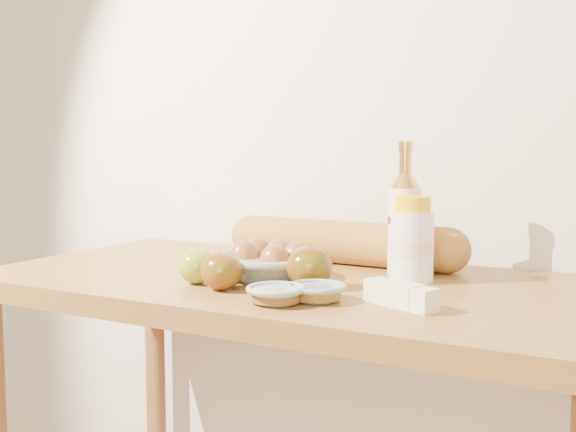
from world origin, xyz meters
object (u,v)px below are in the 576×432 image
object	(u,v)px
table	(296,342)
bourbon_bottle	(404,221)
cream_bottle	(412,242)
egg_bowl	(267,263)
baguette	(342,242)

from	to	relation	value
table	bourbon_bottle	world-z (taller)	bourbon_bottle
cream_bottle	egg_bowl	distance (m)	0.27
table	bourbon_bottle	bearing A→B (deg)	37.80
cream_bottle	egg_bowl	world-z (taller)	cream_bottle
bourbon_bottle	cream_bottle	world-z (taller)	bourbon_bottle
bourbon_bottle	baguette	size ratio (longest dim) A/B	0.47
bourbon_bottle	cream_bottle	xyz separation A→B (m)	(0.04, -0.06, -0.03)
cream_bottle	baguette	xyz separation A→B (m)	(-0.19, 0.11, -0.03)
bourbon_bottle	egg_bowl	bearing A→B (deg)	-165.04
egg_bowl	bourbon_bottle	bearing A→B (deg)	37.12
table	bourbon_bottle	xyz separation A→B (m)	(0.17, 0.13, 0.23)
egg_bowl	baguette	world-z (taller)	baguette
table	baguette	xyz separation A→B (m)	(0.01, 0.19, 0.17)
cream_bottle	egg_bowl	xyz separation A→B (m)	(-0.25, -0.10, -0.04)
cream_bottle	egg_bowl	bearing A→B (deg)	-179.60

